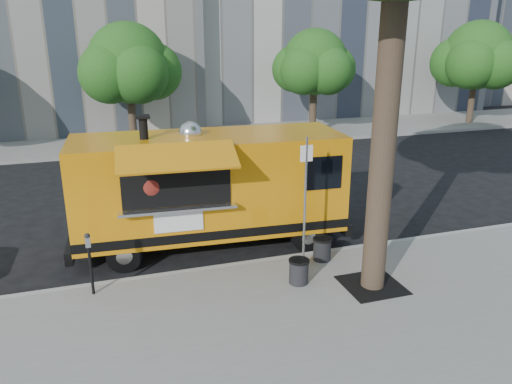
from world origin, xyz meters
The scene contains 13 objects.
ground centered at (0.00, 0.00, 0.00)m, with size 120.00×120.00×0.00m, color black.
sidewalk centered at (0.00, -4.00, 0.07)m, with size 60.00×6.00×0.15m, color gray.
curb centered at (0.00, -0.93, 0.07)m, with size 60.00×0.14×0.16m, color #999993.
far_sidewalk centered at (0.00, 13.50, 0.07)m, with size 60.00×5.00×0.15m, color gray.
tree_well centered at (2.60, -2.80, 0.15)m, with size 1.20×1.20×0.02m, color black.
far_tree_b centered at (-1.00, 12.70, 3.83)m, with size 3.60×3.60×5.50m.
far_tree_c centered at (8.00, 12.40, 3.72)m, with size 3.24×3.24×5.21m.
far_tree_d centered at (18.00, 12.60, 3.89)m, with size 3.78×3.78×5.64m.
sign_post centered at (1.55, -1.55, 1.85)m, with size 0.28×0.06×3.00m.
parking_meter centered at (-3.00, -1.35, 0.98)m, with size 0.11×0.11×1.33m.
food_truck centered at (-0.12, 0.57, 1.59)m, with size 6.98×3.37×3.39m.
trash_bin_left centered at (1.17, -2.21, 0.44)m, with size 0.45×0.45×0.53m.
trash_bin_right centered at (2.12, -1.33, 0.44)m, with size 0.45×0.45×0.54m.
Camera 1 is at (-2.62, -10.97, 5.30)m, focal length 35.00 mm.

